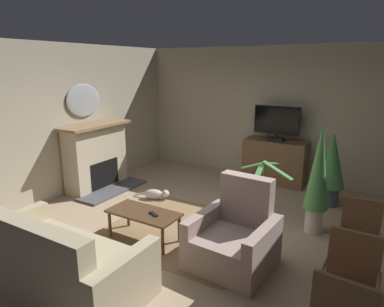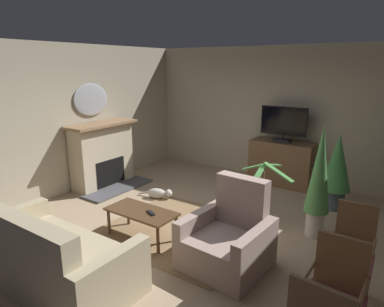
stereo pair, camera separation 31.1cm
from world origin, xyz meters
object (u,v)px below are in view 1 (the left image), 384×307
(coffee_table, at_px, (144,215))
(side_chair_nearest_door, at_px, (349,287))
(wall_mirror_oval, at_px, (84,100))
(armchair_beside_cabinet, at_px, (234,239))
(potted_plant_on_hearth_side, at_px, (261,203))
(television, at_px, (277,122))
(tv_cabinet, at_px, (275,162))
(sofa_floral, at_px, (58,264))
(side_chair_tucked_against_wall, at_px, (357,247))
(fireplace, at_px, (97,158))
(potted_plant_leafy_by_curtain, at_px, (318,174))
(cat, at_px, (156,194))
(potted_plant_small_fern_corner, at_px, (331,165))
(tv_remote, at_px, (154,214))

(coffee_table, relative_size, side_chair_nearest_door, 1.04)
(wall_mirror_oval, bearing_deg, coffee_table, -26.95)
(armchair_beside_cabinet, relative_size, potted_plant_on_hearth_side, 1.10)
(television, bearing_deg, tv_cabinet, 90.00)
(television, distance_m, sofa_floral, 4.78)
(armchair_beside_cabinet, bearing_deg, side_chair_tucked_against_wall, 7.39)
(fireplace, xyz_separation_m, potted_plant_leafy_by_curtain, (4.10, 0.26, 0.27))
(coffee_table, relative_size, potted_plant_on_hearth_side, 1.07)
(fireplace, xyz_separation_m, television, (2.93, 2.06, 0.66))
(armchair_beside_cabinet, height_order, cat, armchair_beside_cabinet)
(side_chair_tucked_against_wall, distance_m, potted_plant_on_hearth_side, 1.94)
(potted_plant_on_hearth_side, relative_size, potted_plant_small_fern_corner, 0.74)
(side_chair_tucked_against_wall, xyz_separation_m, cat, (-3.41, 1.00, -0.43))
(coffee_table, bearing_deg, tv_remote, -0.68)
(armchair_beside_cabinet, bearing_deg, side_chair_nearest_door, -24.24)
(potted_plant_small_fern_corner, bearing_deg, potted_plant_leafy_by_curtain, -89.97)
(tv_remote, xyz_separation_m, sofa_floral, (-0.29, -1.33, -0.12))
(fireplace, xyz_separation_m, potted_plant_small_fern_corner, (4.10, 1.44, 0.10))
(wall_mirror_oval, height_order, cat, wall_mirror_oval)
(potted_plant_on_hearth_side, bearing_deg, coffee_table, -127.62)
(side_chair_tucked_against_wall, bearing_deg, tv_cabinet, 121.10)
(cat, bearing_deg, potted_plant_small_fern_corner, 26.19)
(television, xyz_separation_m, potted_plant_on_hearth_side, (0.34, -1.75, -1.02))
(sofa_floral, height_order, potted_plant_leafy_by_curtain, potted_plant_leafy_by_curtain)
(tv_remote, height_order, cat, tv_remote)
(sofa_floral, xyz_separation_m, potted_plant_on_hearth_side, (1.27, 2.84, -0.06))
(television, relative_size, potted_plant_leafy_by_curtain, 0.57)
(potted_plant_small_fern_corner, distance_m, cat, 3.13)
(television, relative_size, side_chair_nearest_door, 0.93)
(sofa_floral, bearing_deg, tv_cabinet, 78.70)
(coffee_table, height_order, side_chair_tucked_against_wall, side_chair_tucked_against_wall)
(potted_plant_small_fern_corner, bearing_deg, side_chair_nearest_door, -78.16)
(armchair_beside_cabinet, xyz_separation_m, potted_plant_leafy_by_curtain, (0.68, 1.35, 0.57))
(potted_plant_leafy_by_curtain, height_order, cat, potted_plant_leafy_by_curtain)
(side_chair_nearest_door, height_order, potted_plant_small_fern_corner, potted_plant_small_fern_corner)
(fireplace, distance_m, tv_cabinet, 3.62)
(cat, bearing_deg, side_chair_tucked_against_wall, -16.37)
(side_chair_nearest_door, distance_m, potted_plant_on_hearth_side, 2.51)
(armchair_beside_cabinet, height_order, potted_plant_leafy_by_curtain, potted_plant_leafy_by_curtain)
(cat, bearing_deg, wall_mirror_oval, -176.84)
(tv_cabinet, distance_m, side_chair_nearest_door, 4.22)
(sofa_floral, relative_size, cat, 2.87)
(television, distance_m, cat, 2.79)
(sofa_floral, distance_m, side_chair_tucked_against_wall, 3.20)
(tv_cabinet, xyz_separation_m, potted_plant_leafy_by_curtain, (1.18, -1.86, 0.46))
(wall_mirror_oval, xyz_separation_m, potted_plant_small_fern_corner, (4.35, 1.44, -1.01))
(potted_plant_leafy_by_curtain, distance_m, potted_plant_small_fern_corner, 1.19)
(potted_plant_leafy_by_curtain, bearing_deg, side_chair_nearest_door, -71.40)
(fireplace, relative_size, side_chair_tucked_against_wall, 1.45)
(wall_mirror_oval, height_order, side_chair_tucked_against_wall, wall_mirror_oval)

